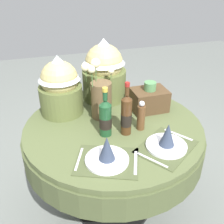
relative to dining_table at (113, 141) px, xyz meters
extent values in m
plane|color=slate|center=(0.00, 0.00, -0.62)|extent=(8.00, 8.00, 0.00)
cylinder|color=#4C5633|center=(0.00, 0.00, 0.12)|extent=(1.18, 1.18, 0.04)
cylinder|color=#464F2E|center=(0.00, 0.00, 0.01)|extent=(1.21, 1.21, 0.17)
cylinder|color=black|center=(0.00, 0.00, -0.25)|extent=(0.12, 0.12, 0.69)
cylinder|color=black|center=(0.00, 0.00, -0.61)|extent=(0.60, 0.60, 0.03)
cube|color=#41492B|center=(-0.14, -0.35, 0.14)|extent=(0.41, 0.37, 0.00)
cylinder|color=white|center=(-0.14, -0.35, 0.15)|extent=(0.24, 0.24, 0.02)
cone|color=#2D384C|center=(-0.14, -0.35, 0.23)|extent=(0.09, 0.09, 0.14)
cube|color=silver|center=(-0.29, -0.29, 0.14)|extent=(0.08, 0.18, 0.00)
cube|color=silver|center=(0.00, -0.41, 0.14)|extent=(0.09, 0.18, 0.00)
cube|color=#41492B|center=(0.22, -0.33, 0.14)|extent=(0.43, 0.41, 0.00)
cylinder|color=white|center=(0.22, -0.33, 0.15)|extent=(0.24, 0.24, 0.02)
cone|color=#2D384C|center=(0.22, -0.33, 0.23)|extent=(0.09, 0.09, 0.14)
cube|color=silver|center=(0.09, -0.41, 0.14)|extent=(0.12, 0.16, 0.00)
cube|color=silver|center=(0.35, -0.24, 0.14)|extent=(0.12, 0.17, 0.00)
cylinder|color=brown|center=(-0.05, 0.13, 0.26)|extent=(0.14, 0.14, 0.26)
sphere|color=beige|center=(0.04, 0.18, 0.45)|extent=(0.05, 0.05, 0.05)
cylinder|color=#4C7038|center=(0.04, 0.18, 0.41)|extent=(0.01, 0.01, 0.04)
sphere|color=beige|center=(-0.13, 0.18, 0.49)|extent=(0.06, 0.06, 0.06)
cylinder|color=#4C7038|center=(-0.13, 0.18, 0.43)|extent=(0.01, 0.01, 0.08)
sphere|color=beige|center=(-0.07, 0.16, 0.52)|extent=(0.06, 0.06, 0.06)
cylinder|color=#4C7038|center=(-0.07, 0.16, 0.44)|extent=(0.01, 0.01, 0.10)
sphere|color=beige|center=(-0.12, 0.08, 0.51)|extent=(0.05, 0.05, 0.05)
cylinder|color=#4C7038|center=(-0.12, 0.08, 0.44)|extent=(0.01, 0.01, 0.10)
cylinder|color=#194223|center=(-0.08, -0.09, 0.24)|extent=(0.08, 0.08, 0.21)
cylinder|color=black|center=(-0.08, -0.09, 0.22)|extent=(0.08, 0.08, 0.07)
cone|color=#194223|center=(-0.08, -0.09, 0.36)|extent=(0.08, 0.08, 0.03)
cylinder|color=#194223|center=(-0.08, -0.09, 0.42)|extent=(0.03, 0.03, 0.08)
cylinder|color=#B29933|center=(-0.08, -0.09, 0.44)|extent=(0.03, 0.03, 0.02)
cylinder|color=#422814|center=(0.05, -0.12, 0.25)|extent=(0.07, 0.07, 0.24)
cylinder|color=black|center=(0.05, -0.12, 0.23)|extent=(0.07, 0.07, 0.08)
cone|color=#422814|center=(0.05, -0.12, 0.39)|extent=(0.07, 0.07, 0.03)
cylinder|color=#422814|center=(0.05, -0.12, 0.44)|extent=(0.03, 0.03, 0.08)
cylinder|color=maroon|center=(0.05, -0.12, 0.47)|extent=(0.03, 0.03, 0.02)
cylinder|color=brown|center=(0.15, -0.10, 0.22)|extent=(0.05, 0.05, 0.17)
sphere|color=#B7B7BC|center=(0.15, -0.10, 0.32)|extent=(0.04, 0.04, 0.04)
cylinder|color=#566033|center=(-0.30, 0.27, 0.24)|extent=(0.30, 0.30, 0.20)
sphere|color=tan|center=(-0.30, 0.27, 0.39)|extent=(0.25, 0.25, 0.25)
cone|color=silver|center=(-0.30, 0.27, 0.47)|extent=(0.28, 0.28, 0.16)
cylinder|color=#566033|center=(0.05, 0.40, 0.25)|extent=(0.33, 0.33, 0.23)
sphere|color=tan|center=(0.05, 0.40, 0.42)|extent=(0.28, 0.28, 0.28)
cone|color=silver|center=(0.05, 0.40, 0.52)|extent=(0.32, 0.32, 0.18)
cube|color=#47331E|center=(0.31, 0.13, 0.21)|extent=(0.25, 0.19, 0.15)
cylinder|color=#4C7F4C|center=(0.31, 0.13, 0.32)|extent=(0.08, 0.08, 0.06)
camera|label=1|loc=(-0.44, -1.42, 1.09)|focal=42.43mm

